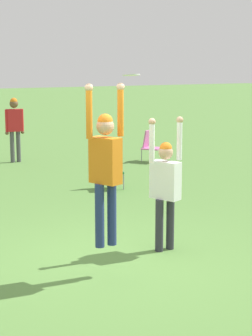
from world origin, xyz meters
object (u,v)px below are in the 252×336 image
(frisbee, at_px, (131,75))
(camping_chair_1, at_px, (110,168))
(person_jumping, at_px, (105,162))
(person_spectator_near, at_px, (15,123))
(camping_chair_2, at_px, (150,144))
(person_defending, at_px, (165,182))

(frisbee, bearing_deg, camping_chair_1, 63.04)
(frisbee, bearing_deg, person_jumping, -170.28)
(person_jumping, relative_size, frisbee, 9.26)
(person_spectator_near, bearing_deg, camping_chair_1, -73.07)
(person_jumping, height_order, camping_chair_2, person_jumping)
(camping_chair_1, relative_size, person_spectator_near, 0.43)
(person_defending, distance_m, camping_chair_1, 4.45)
(person_jumping, relative_size, person_spectator_near, 1.15)
(frisbee, relative_size, person_spectator_near, 0.12)
(person_defending, bearing_deg, camping_chair_2, 128.11)
(frisbee, xyz_separation_m, camping_chair_1, (2.30, 4.52, -2.14))
(frisbee, distance_m, camping_chair_2, 8.96)
(person_spectator_near, bearing_deg, person_jumping, -93.59)
(frisbee, height_order, camping_chair_1, frisbee)
(person_jumping, relative_size, camping_chair_1, 2.67)
(frisbee, distance_m, camping_chair_1, 5.51)
(person_jumping, xyz_separation_m, person_spectator_near, (2.20, 9.05, -0.40))
(camping_chair_2, bearing_deg, frisbee, 18.97)
(person_jumping, bearing_deg, frisbee, -99.54)
(frisbee, xyz_separation_m, camping_chair_2, (5.11, 7.06, -2.10))
(frisbee, relative_size, camping_chair_2, 0.25)
(person_defending, relative_size, camping_chair_1, 2.53)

